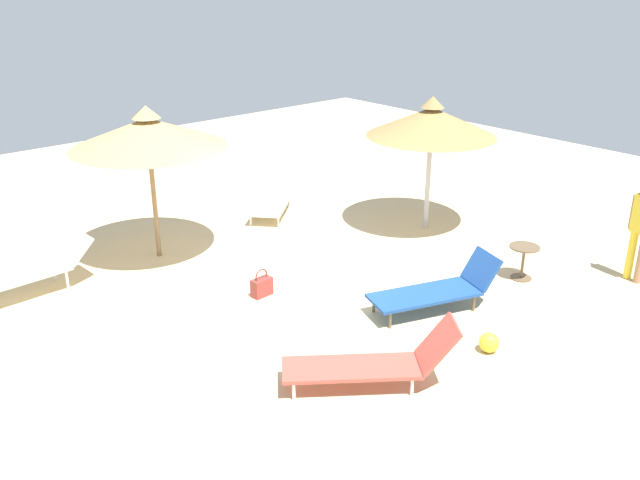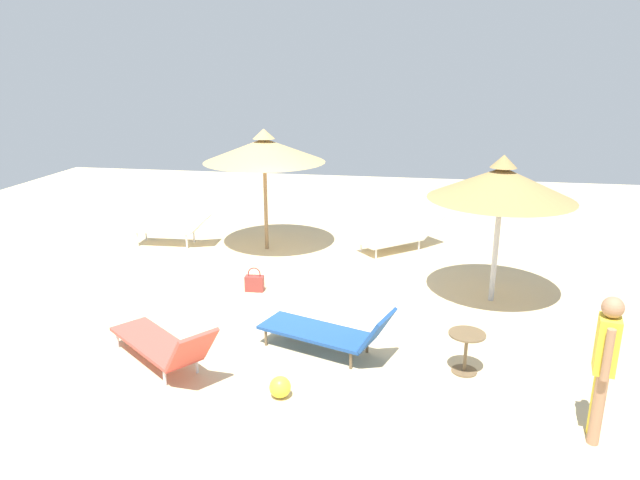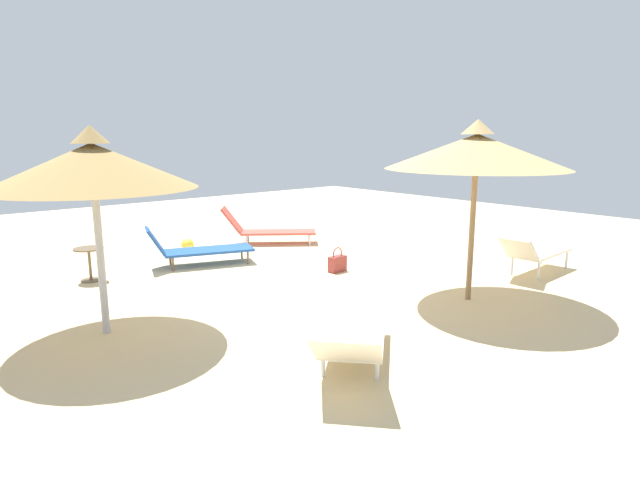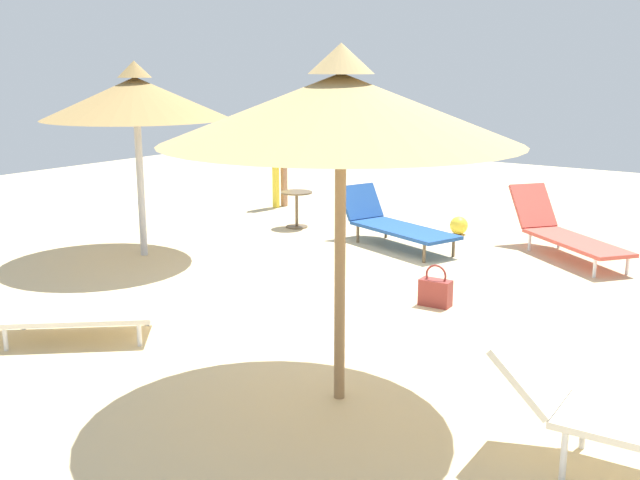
{
  "view_description": "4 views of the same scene",
  "coord_description": "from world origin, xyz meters",
  "px_view_note": "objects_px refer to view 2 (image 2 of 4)",
  "views": [
    {
      "loc": [
        -7.85,
        6.81,
        4.98
      ],
      "look_at": [
        0.13,
        -0.19,
        0.66
      ],
      "focal_mm": 38.34,
      "sensor_mm": 36.0,
      "label": 1
    },
    {
      "loc": [
        -9.58,
        -1.92,
        4.12
      ],
      "look_at": [
        0.03,
        -0.27,
        1.12
      ],
      "focal_mm": 32.36,
      "sensor_mm": 36.0,
      "label": 2
    },
    {
      "loc": [
        7.14,
        -5.43,
        2.54
      ],
      "look_at": [
        0.96,
        -0.1,
        0.88
      ],
      "focal_mm": 29.27,
      "sensor_mm": 36.0,
      "label": 3
    },
    {
      "loc": [
        7.38,
        4.53,
        2.61
      ],
      "look_at": [
        0.36,
        -0.42,
        0.59
      ],
      "focal_mm": 42.23,
      "sensor_mm": 36.0,
      "label": 4
    }
  ],
  "objects_px": {
    "parasol_umbrella_edge": "(264,150)",
    "person_standing_near_right": "(605,359)",
    "lounge_chair_near_left": "(175,228)",
    "side_table_round": "(466,346)",
    "lounge_chair_front": "(402,235)",
    "beach_ball": "(280,387)",
    "lounge_chair_far_right": "(330,331)",
    "parasol_umbrella_center": "(502,183)",
    "lounge_chair_far_left": "(164,345)",
    "handbag": "(254,283)"
  },
  "relations": [
    {
      "from": "person_standing_near_right",
      "to": "handbag",
      "type": "relative_size",
      "value": 3.71
    },
    {
      "from": "parasol_umbrella_edge",
      "to": "handbag",
      "type": "distance_m",
      "value": 3.35
    },
    {
      "from": "lounge_chair_far_right",
      "to": "side_table_round",
      "type": "xyz_separation_m",
      "value": [
        -0.24,
        -1.93,
        0.05
      ]
    },
    {
      "from": "lounge_chair_near_left",
      "to": "lounge_chair_far_left",
      "type": "distance_m",
      "value": 5.89
    },
    {
      "from": "lounge_chair_far_right",
      "to": "parasol_umbrella_edge",
      "type": "bearing_deg",
      "value": 25.08
    },
    {
      "from": "parasol_umbrella_edge",
      "to": "handbag",
      "type": "height_order",
      "value": "parasol_umbrella_edge"
    },
    {
      "from": "person_standing_near_right",
      "to": "handbag",
      "type": "height_order",
      "value": "person_standing_near_right"
    },
    {
      "from": "lounge_chair_far_right",
      "to": "handbag",
      "type": "distance_m",
      "value": 2.79
    },
    {
      "from": "lounge_chair_front",
      "to": "handbag",
      "type": "height_order",
      "value": "lounge_chair_front"
    },
    {
      "from": "lounge_chair_near_left",
      "to": "handbag",
      "type": "xyz_separation_m",
      "value": [
        -2.49,
        -2.63,
        -0.26
      ]
    },
    {
      "from": "handbag",
      "to": "side_table_round",
      "type": "distance_m",
      "value": 4.41
    },
    {
      "from": "lounge_chair_near_left",
      "to": "person_standing_near_right",
      "type": "height_order",
      "value": "person_standing_near_right"
    },
    {
      "from": "lounge_chair_far_left",
      "to": "beach_ball",
      "type": "distance_m",
      "value": 1.84
    },
    {
      "from": "parasol_umbrella_center",
      "to": "lounge_chair_front",
      "type": "relative_size",
      "value": 1.32
    },
    {
      "from": "parasol_umbrella_center",
      "to": "beach_ball",
      "type": "relative_size",
      "value": 9.4
    },
    {
      "from": "lounge_chair_front",
      "to": "lounge_chair_far_right",
      "type": "bearing_deg",
      "value": 170.61
    },
    {
      "from": "parasol_umbrella_edge",
      "to": "person_standing_near_right",
      "type": "xyz_separation_m",
      "value": [
        -6.22,
        -5.48,
        -1.27
      ]
    },
    {
      "from": "person_standing_near_right",
      "to": "lounge_chair_near_left",
      "type": "bearing_deg",
      "value": 51.29
    },
    {
      "from": "parasol_umbrella_center",
      "to": "parasol_umbrella_edge",
      "type": "bearing_deg",
      "value": 64.74
    },
    {
      "from": "handbag",
      "to": "parasol_umbrella_edge",
      "type": "bearing_deg",
      "value": 9.64
    },
    {
      "from": "parasol_umbrella_edge",
      "to": "lounge_chair_far_right",
      "type": "relative_size",
      "value": 1.3
    },
    {
      "from": "parasol_umbrella_edge",
      "to": "lounge_chair_near_left",
      "type": "height_order",
      "value": "parasol_umbrella_edge"
    },
    {
      "from": "parasol_umbrella_center",
      "to": "lounge_chair_far_left",
      "type": "distance_m",
      "value": 6.08
    },
    {
      "from": "lounge_chair_far_left",
      "to": "handbag",
      "type": "bearing_deg",
      "value": -8.55
    },
    {
      "from": "parasol_umbrella_edge",
      "to": "handbag",
      "type": "xyz_separation_m",
      "value": [
        -2.55,
        -0.43,
        -2.12
      ]
    },
    {
      "from": "handbag",
      "to": "lounge_chair_front",
      "type": "bearing_deg",
      "value": -40.36
    },
    {
      "from": "parasol_umbrella_center",
      "to": "parasol_umbrella_edge",
      "type": "height_order",
      "value": "parasol_umbrella_edge"
    },
    {
      "from": "lounge_chair_far_left",
      "to": "person_standing_near_right",
      "type": "height_order",
      "value": "person_standing_near_right"
    },
    {
      "from": "lounge_chair_far_right",
      "to": "lounge_chair_far_left",
      "type": "bearing_deg",
      "value": 110.38
    },
    {
      "from": "lounge_chair_front",
      "to": "lounge_chair_near_left",
      "type": "xyz_separation_m",
      "value": [
        -0.62,
        5.27,
        0.09
      ]
    },
    {
      "from": "lounge_chair_near_left",
      "to": "parasol_umbrella_edge",
      "type": "bearing_deg",
      "value": -88.33
    },
    {
      "from": "parasol_umbrella_center",
      "to": "person_standing_near_right",
      "type": "xyz_separation_m",
      "value": [
        -3.96,
        -0.7,
        -1.15
      ]
    },
    {
      "from": "person_standing_near_right",
      "to": "side_table_round",
      "type": "height_order",
      "value": "person_standing_near_right"
    },
    {
      "from": "handbag",
      "to": "beach_ball",
      "type": "height_order",
      "value": "handbag"
    },
    {
      "from": "lounge_chair_front",
      "to": "lounge_chair_far_left",
      "type": "bearing_deg",
      "value": 153.1
    },
    {
      "from": "lounge_chair_near_left",
      "to": "lounge_chair_far_right",
      "type": "bearing_deg",
      "value": -136.54
    },
    {
      "from": "lounge_chair_front",
      "to": "lounge_chair_far_right",
      "type": "xyz_separation_m",
      "value": [
        -5.26,
        0.87,
        0.02
      ]
    },
    {
      "from": "lounge_chair_front",
      "to": "beach_ball",
      "type": "xyz_separation_m",
      "value": [
        -6.54,
        1.32,
        -0.18
      ]
    },
    {
      "from": "parasol_umbrella_center",
      "to": "handbag",
      "type": "bearing_deg",
      "value": 93.87
    },
    {
      "from": "parasol_umbrella_center",
      "to": "parasol_umbrella_edge",
      "type": "distance_m",
      "value": 5.29
    },
    {
      "from": "parasol_umbrella_edge",
      "to": "lounge_chair_near_left",
      "type": "relative_size",
      "value": 1.47
    },
    {
      "from": "parasol_umbrella_edge",
      "to": "person_standing_near_right",
      "type": "bearing_deg",
      "value": -138.6
    },
    {
      "from": "lounge_chair_near_left",
      "to": "side_table_round",
      "type": "height_order",
      "value": "lounge_chair_near_left"
    },
    {
      "from": "parasol_umbrella_edge",
      "to": "lounge_chair_near_left",
      "type": "xyz_separation_m",
      "value": [
        -0.06,
        2.2,
        -1.86
      ]
    },
    {
      "from": "lounge_chair_far_left",
      "to": "side_table_round",
      "type": "distance_m",
      "value": 4.19
    },
    {
      "from": "lounge_chair_far_right",
      "to": "person_standing_near_right",
      "type": "height_order",
      "value": "person_standing_near_right"
    },
    {
      "from": "lounge_chair_far_left",
      "to": "person_standing_near_right",
      "type": "distance_m",
      "value": 5.58
    },
    {
      "from": "lounge_chair_front",
      "to": "handbag",
      "type": "distance_m",
      "value": 4.08
    },
    {
      "from": "lounge_chair_front",
      "to": "beach_ball",
      "type": "bearing_deg",
      "value": 168.61
    },
    {
      "from": "lounge_chair_far_right",
      "to": "beach_ball",
      "type": "relative_size",
      "value": 7.53
    }
  ]
}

